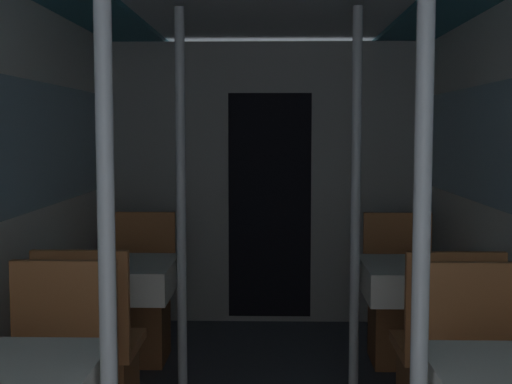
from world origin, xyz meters
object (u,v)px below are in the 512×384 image
Objects in this scene: chair_left_far_1 at (138,315)px; support_pole_right_0 at (421,264)px; support_pole_right_1 at (356,204)px; support_pole_left_0 at (107,263)px; support_pole_left_1 at (181,204)px; chair_left_near_1 at (92,377)px; dining_table_right_1 at (420,284)px; chair_right_near_1 at (443,380)px; chair_right_far_1 at (401,317)px; dining_table_left_1 at (117,282)px.

support_pole_right_0 reaches higher than chair_left_far_1.
support_pole_left_0 is at bearing -118.78° from support_pole_right_1.
support_pole_left_1 is at bearing 122.43° from chair_left_far_1.
chair_left_near_1 is 1.16m from chair_left_far_1.
support_pole_left_1 reaches higher than dining_table_right_1.
support_pole_right_0 is at bearing -61.22° from support_pole_left_1.
support_pole_right_1 reaches higher than chair_right_near_1.
chair_right_far_1 reaches higher than dining_table_right_1.
chair_left_far_1 is 1.27× the size of dining_table_right_1.
chair_left_far_1 is (-0.37, 2.36, -0.79)m from support_pole_left_0.
chair_left_far_1 is (0.00, 0.58, -0.35)m from dining_table_left_1.
support_pole_right_0 is 1.48m from chair_right_near_1.
chair_left_near_1 is (0.00, -0.58, -0.35)m from dining_table_left_1.
support_pole_right_1 is (0.00, 1.78, 0.00)m from support_pole_right_0.
support_pole_left_1 reaches higher than chair_right_far_1.
support_pole_right_0 and support_pole_right_1 have the same top height.
dining_table_right_1 is at bearing -0.00° from support_pole_left_1.
chair_left_far_1 is 1.05m from support_pole_left_1.
support_pole_left_1 is at bearing 180.00° from dining_table_right_1.
dining_table_left_1 is 0.68m from chair_left_near_1.
support_pole_right_0 reaches higher than dining_table_left_1.
chair_right_far_1 is (1.72, 0.00, 0.00)m from chair_left_far_1.
dining_table_right_1 is at bearing 0.00° from dining_table_left_1.
support_pole_left_0 is at bearing -127.11° from dining_table_right_1.
support_pole_right_1 is (0.98, 0.00, 0.00)m from support_pole_left_1.
support_pole_left_0 reaches higher than chair_left_far_1.
chair_left_far_1 is 0.44× the size of support_pole_right_1.
dining_table_right_1 is at bearing 90.00° from chair_right_near_1.
dining_table_left_1 is 1.72m from dining_table_right_1.
chair_left_near_1 is at bearing 34.10° from chair_right_far_1.
chair_left_far_1 is at bearing 119.70° from support_pole_right_0.
chair_left_far_1 is (0.00, 1.16, 0.00)m from chair_left_near_1.
chair_right_near_1 is at bearing -18.70° from dining_table_left_1.
support_pole_left_0 and support_pole_left_1 have the same top height.
support_pole_left_1 is at bearing 180.00° from support_pole_right_1.
dining_table_right_1 is (0.37, 1.78, -0.45)m from support_pole_right_0.
support_pole_left_0 is 2.29× the size of chair_right_near_1.
support_pole_left_0 is at bearing -90.00° from support_pole_left_1.
support_pole_right_1 is at bearing 61.22° from support_pole_left_0.
dining_table_left_1 is 0.79× the size of chair_right_near_1.
chair_left_near_1 is at bearing 90.00° from chair_left_far_1.
support_pole_right_1 reaches higher than chair_left_far_1.
chair_right_near_1 is at bearing -23.33° from support_pole_left_1.
support_pole_right_0 is (0.98, -1.78, 0.00)m from support_pole_left_1.
chair_left_far_1 is at bearing 156.67° from support_pole_right_1.
support_pole_right_0 reaches higher than dining_table_right_1.
support_pole_right_1 reaches higher than chair_right_far_1.
dining_table_left_1 is at bearing 90.00° from chair_left_far_1.
dining_table_right_1 is (1.72, -0.58, 0.35)m from chair_left_far_1.
support_pole_left_1 reaches higher than chair_left_far_1.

